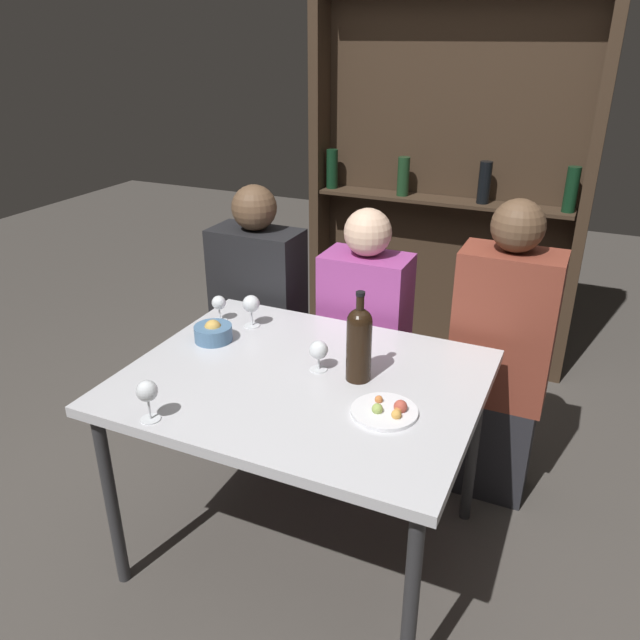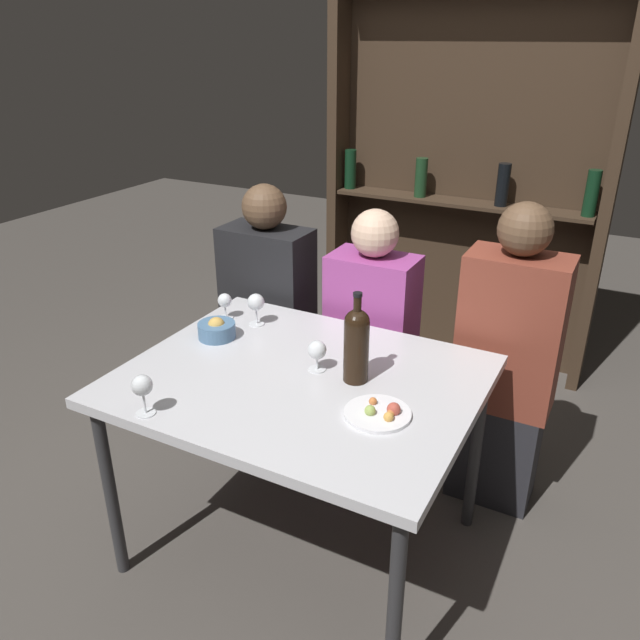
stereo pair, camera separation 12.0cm
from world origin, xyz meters
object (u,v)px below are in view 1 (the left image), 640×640
Objects in this scene: wine_bottle at (359,341)px; wine_glass_1 at (251,305)px; food_plate_0 at (386,411)px; seated_person_center at (364,348)px; wine_glass_2 at (219,304)px; wine_glass_0 at (319,351)px; seated_person_left at (259,323)px; seated_person_right at (499,364)px; wine_glass_3 at (147,393)px; snack_bowl at (213,332)px.

wine_glass_1 is (-0.53, 0.21, -0.05)m from wine_bottle.
seated_person_center is (-0.35, 0.75, -0.21)m from food_plate_0.
wine_glass_2 is at bearing 156.19° from food_plate_0.
wine_bottle is 2.86× the size of wine_glass_0.
wine_bottle reaches higher than wine_glass_1.
seated_person_left is at bearing 140.85° from wine_bottle.
wine_glass_2 is at bearing -160.31° from seated_person_right.
seated_person_left is (-0.57, 0.58, -0.25)m from wine_glass_0.
seated_person_center reaches higher than wine_glass_1.
food_plate_0 is at bearing 27.06° from wine_glass_3.
seated_person_left is 0.96× the size of seated_person_right.
wine_glass_3 is 0.72m from food_plate_0.
snack_bowl is 1.14m from seated_person_right.
food_plate_0 is (0.69, -0.38, -0.08)m from wine_glass_1.
wine_glass_3 is (-0.48, -0.48, -0.05)m from wine_bottle.
food_plate_0 is 1.16m from seated_person_left.
wine_bottle is 2.95× the size of wine_glass_2.
seated_person_left is at bearing 116.61° from wine_glass_1.
wine_bottle is 2.38× the size of wine_glass_3.
wine_glass_2 is (-0.14, -0.01, -0.02)m from wine_glass_1.
seated_person_right is (1.10, 0.00, 0.03)m from seated_person_left.
wine_glass_3 is 1.14m from seated_person_center.
wine_bottle reaches higher than snack_bowl.
wine_glass_2 is at bearing 163.13° from wine_bottle.
snack_bowl is (-0.76, 0.21, 0.02)m from food_plate_0.
wine_glass_1 is at bearing 151.35° from food_plate_0.
seated_person_center reaches higher than wine_glass_2.
wine_glass_2 is at bearing 115.22° from snack_bowl.
wine_glass_0 is 1.03× the size of wine_glass_2.
seated_person_left is (-0.12, 0.54, -0.21)m from snack_bowl.
food_plate_0 is 0.85m from seated_person_center.
seated_person_right is at bearing 47.86° from wine_glass_0.
seated_person_left is at bearing -180.00° from seated_person_right.
wine_glass_2 is 0.72m from wine_glass_3.
wine_bottle is 0.76m from seated_person_right.
wine_glass_1 reaches higher than snack_bowl.
snack_bowl is at bearing -151.20° from seated_person_right.
wine_glass_2 is 1.15m from seated_person_right.
seated_person_left reaches higher than wine_glass_2.
wine_glass_2 is 0.81× the size of wine_glass_3.
wine_bottle reaches higher than wine_glass_3.
wine_glass_3 reaches higher than wine_glass_2.
wine_glass_1 is at bearing -63.39° from seated_person_left.
wine_glass_2 is at bearing -176.63° from wine_glass_1.
wine_glass_1 is at bearing 158.11° from wine_bottle.
seated_person_center reaches higher than wine_bottle.
wine_glass_3 reaches higher than wine_glass_0.
seated_person_left reaches higher than wine_bottle.
wine_glass_0 reaches higher than snack_bowl.
food_plate_0 is at bearing -64.95° from seated_person_center.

